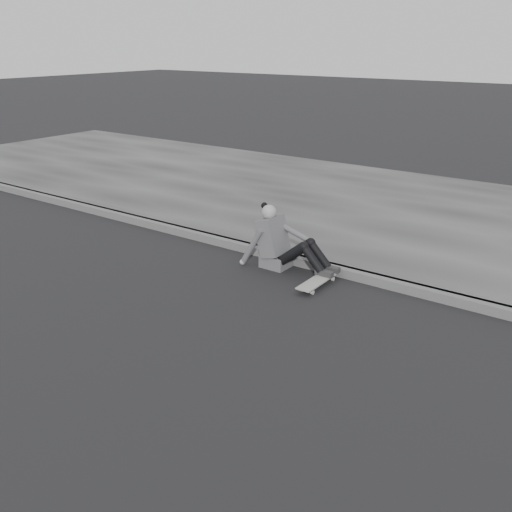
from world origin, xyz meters
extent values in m
plane|color=black|center=(0.00, 0.00, 0.00)|extent=(80.00, 80.00, 0.00)
cube|color=#4E4E4E|center=(0.00, 2.58, 0.06)|extent=(24.00, 0.16, 0.12)
cube|color=#393939|center=(0.00, 5.60, 0.06)|extent=(24.00, 6.00, 0.12)
cylinder|color=#A0A09B|center=(0.13, 1.83, 0.03)|extent=(0.03, 0.05, 0.05)
cylinder|color=#A0A09B|center=(0.28, 1.83, 0.03)|extent=(0.03, 0.05, 0.05)
cylinder|color=#A0A09B|center=(0.13, 2.35, 0.03)|extent=(0.03, 0.05, 0.05)
cylinder|color=#A0A09B|center=(0.28, 2.35, 0.03)|extent=(0.03, 0.05, 0.05)
cube|color=#28282B|center=(0.20, 1.83, 0.06)|extent=(0.16, 0.04, 0.03)
cube|color=#28282B|center=(0.20, 2.35, 0.06)|extent=(0.16, 0.04, 0.03)
cube|color=gray|center=(0.20, 2.09, 0.08)|extent=(0.20, 0.78, 0.02)
cube|color=#4A4A4C|center=(-0.60, 2.34, 0.09)|extent=(0.36, 0.34, 0.18)
cube|color=#4A4A4C|center=(-0.67, 2.34, 0.43)|extent=(0.37, 0.40, 0.57)
cube|color=#4A4A4C|center=(-0.80, 2.34, 0.55)|extent=(0.14, 0.30, 0.20)
cylinder|color=gray|center=(-0.72, 2.34, 0.67)|extent=(0.09, 0.09, 0.08)
sphere|color=gray|center=(-0.73, 2.34, 0.76)|extent=(0.20, 0.20, 0.20)
sphere|color=black|center=(-0.82, 2.36, 0.83)|extent=(0.09, 0.09, 0.09)
cylinder|color=black|center=(-0.28, 2.25, 0.28)|extent=(0.43, 0.13, 0.39)
cylinder|color=black|center=(-0.28, 2.43, 0.28)|extent=(0.43, 0.13, 0.39)
cylinder|color=black|center=(0.02, 2.25, 0.28)|extent=(0.35, 0.11, 0.36)
cylinder|color=black|center=(0.02, 2.43, 0.28)|extent=(0.35, 0.11, 0.36)
sphere|color=black|center=(-0.12, 2.25, 0.42)|extent=(0.13, 0.13, 0.13)
sphere|color=black|center=(-0.12, 2.43, 0.42)|extent=(0.13, 0.13, 0.13)
cube|color=#292929|center=(0.20, 2.25, 0.12)|extent=(0.24, 0.08, 0.07)
cube|color=#292929|center=(0.20, 2.43, 0.12)|extent=(0.24, 0.08, 0.07)
cylinder|color=#4A4A4C|center=(-0.87, 2.13, 0.29)|extent=(0.38, 0.08, 0.58)
sphere|color=gray|center=(-1.02, 2.12, 0.04)|extent=(0.08, 0.08, 0.08)
cylinder|color=#4A4A4C|center=(-0.43, 2.50, 0.49)|extent=(0.48, 0.08, 0.21)
camera|label=1|loc=(3.43, -3.76, 2.95)|focal=40.00mm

